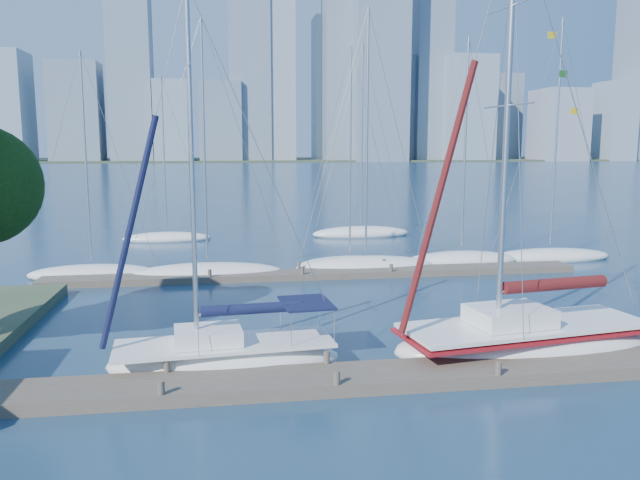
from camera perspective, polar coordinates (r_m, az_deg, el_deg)
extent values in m
plane|color=#172D49|center=(19.69, 1.05, -13.19)|extent=(700.00, 700.00, 0.00)
cube|color=#494136|center=(19.61, 1.05, -12.65)|extent=(26.00, 2.00, 0.40)
cube|color=#494136|center=(35.13, -0.16, -3.13)|extent=(30.00, 1.80, 0.36)
cube|color=#38472D|center=(338.11, -8.26, 7.23)|extent=(800.00, 100.00, 1.50)
ellipsoid|color=white|center=(21.29, -8.66, -10.94)|extent=(7.86, 3.17, 1.35)
cube|color=white|center=(21.09, -8.70, -9.33)|extent=(7.28, 2.92, 0.11)
cube|color=white|center=(20.96, -10.20, -8.58)|extent=(2.29, 1.81, 0.49)
cylinder|color=silver|center=(20.04, -11.64, 6.22)|extent=(0.16, 0.16, 11.28)
cylinder|color=silver|center=(20.89, -6.23, -6.51)|extent=(3.63, 0.40, 0.09)
cylinder|color=#101635|center=(20.86, -6.23, -6.27)|extent=(3.36, 0.65, 0.36)
cube|color=#101635|center=(21.14, -1.26, -5.77)|extent=(1.79, 2.27, 0.07)
ellipsoid|color=white|center=(23.55, 18.17, -9.22)|extent=(9.88, 4.48, 1.67)
cube|color=white|center=(23.33, 18.26, -7.39)|extent=(9.15, 4.13, 0.13)
cube|color=white|center=(22.85, 16.93, -6.65)|extent=(2.94, 2.40, 0.61)
cylinder|color=silver|center=(21.85, 16.69, 9.92)|extent=(0.20, 0.20, 13.67)
cylinder|color=silver|center=(23.69, 20.67, -4.08)|extent=(4.48, 0.77, 0.11)
cylinder|color=#4E1210|center=(23.67, 20.68, -3.81)|extent=(4.17, 1.05, 0.45)
cube|color=maroon|center=(23.38, 18.24, -7.84)|extent=(9.37, 4.28, 0.11)
ellipsoid|color=white|center=(37.38, -20.10, -2.92)|extent=(7.13, 2.55, 1.07)
cylinder|color=silver|center=(36.71, -20.62, 7.04)|extent=(0.12, 0.12, 11.39)
ellipsoid|color=white|center=(35.70, -10.22, -3.02)|extent=(8.56, 2.45, 1.19)
cylinder|color=silver|center=(35.00, -10.55, 8.89)|extent=(0.13, 0.13, 13.01)
ellipsoid|color=white|center=(37.81, 2.73, -2.28)|extent=(6.65, 3.74, 1.07)
cylinder|color=silver|center=(37.13, 2.80, 8.06)|extent=(0.12, 0.12, 12.01)
ellipsoid|color=white|center=(37.17, 4.19, -2.43)|extent=(8.74, 4.59, 1.25)
cylinder|color=silver|center=(36.50, 4.33, 9.77)|extent=(0.14, 0.14, 13.89)
ellipsoid|color=white|center=(39.83, 12.78, -1.88)|extent=(7.63, 5.28, 1.25)
cylinder|color=silver|center=(39.20, 13.13, 8.54)|extent=(0.14, 0.14, 12.61)
ellipsoid|color=white|center=(42.97, 20.26, -1.47)|extent=(8.50, 3.24, 1.15)
cylinder|color=silver|center=(42.39, 20.82, 9.04)|extent=(0.12, 0.12, 14.04)
ellipsoid|color=white|center=(50.06, -13.81, 0.14)|extent=(6.83, 2.23, 1.03)
cylinder|color=silver|center=(49.55, -14.08, 7.69)|extent=(0.11, 0.11, 11.66)
ellipsoid|color=white|center=(51.19, 3.77, 0.60)|extent=(8.39, 4.47, 1.23)
cylinder|color=silver|center=(50.71, 3.86, 9.60)|extent=(0.13, 0.13, 14.23)
cube|color=#8196A6|center=(316.64, -26.42, 10.80)|extent=(14.87, 23.42, 49.01)
cube|color=slate|center=(313.07, -21.40, 10.78)|extent=(22.58, 17.63, 45.25)
cube|color=#939EB1|center=(330.57, -16.70, 9.77)|extent=(13.80, 17.61, 32.67)
cube|color=#8196A6|center=(304.01, -13.25, 10.48)|extent=(16.79, 19.81, 37.43)
cube|color=slate|center=(304.91, -9.08, 10.61)|extent=(19.73, 16.86, 37.53)
cube|color=#939EB1|center=(310.91, -4.31, 15.71)|extent=(20.13, 14.99, 92.34)
cube|color=#8196A6|center=(328.58, 0.97, 13.53)|extent=(17.64, 17.46, 71.54)
cube|color=slate|center=(307.87, 5.46, 15.42)|extent=(25.36, 18.95, 88.60)
cube|color=#939EB1|center=(327.24, 8.25, 11.72)|extent=(13.67, 17.11, 51.67)
cube|color=#8196A6|center=(321.00, 13.30, 11.56)|extent=(23.44, 18.80, 50.80)
cube|color=slate|center=(360.66, 16.18, 10.70)|extent=(17.43, 17.52, 45.80)
cube|color=#939EB1|center=(340.95, 20.96, 9.76)|extent=(21.99, 23.94, 35.53)
cube|color=#8196A6|center=(357.02, 25.28, 9.77)|extent=(13.68, 21.38, 39.77)
cube|color=slate|center=(314.77, -17.05, 17.24)|extent=(19.27, 18.00, 113.59)
cube|color=slate|center=(310.44, -6.47, 15.23)|extent=(19.29, 18.00, 87.35)
cube|color=slate|center=(317.49, 2.03, 17.70)|extent=(17.64, 18.00, 115.57)
cube|color=slate|center=(326.74, 10.05, 14.64)|extent=(17.67, 18.00, 85.31)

